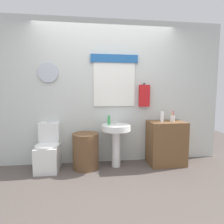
{
  "coord_description": "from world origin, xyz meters",
  "views": [
    {
      "loc": [
        -0.29,
        -2.18,
        1.29
      ],
      "look_at": [
        0.08,
        0.8,
        0.97
      ],
      "focal_mm": 28.79,
      "sensor_mm": 36.0,
      "label": 1
    }
  ],
  "objects_px": {
    "wooden_cabinet": "(166,143)",
    "pedestal_sink": "(116,135)",
    "toothbrush_cup": "(172,118)",
    "toilet": "(48,151)",
    "laundry_hamper": "(86,151)",
    "soap_bottle": "(109,120)",
    "lotion_bottle": "(162,117)"
  },
  "relations": [
    {
      "from": "soap_bottle",
      "to": "pedestal_sink",
      "type": "bearing_deg",
      "value": -22.62
    },
    {
      "from": "toothbrush_cup",
      "to": "pedestal_sink",
      "type": "bearing_deg",
      "value": -178.89
    },
    {
      "from": "pedestal_sink",
      "to": "lotion_bottle",
      "type": "bearing_deg",
      "value": -2.83
    },
    {
      "from": "toilet",
      "to": "laundry_hamper",
      "type": "bearing_deg",
      "value": -3.17
    },
    {
      "from": "toilet",
      "to": "wooden_cabinet",
      "type": "height_order",
      "value": "toilet"
    },
    {
      "from": "soap_bottle",
      "to": "lotion_bottle",
      "type": "xyz_separation_m",
      "value": [
        0.93,
        -0.09,
        0.05
      ]
    },
    {
      "from": "lotion_bottle",
      "to": "toothbrush_cup",
      "type": "height_order",
      "value": "toothbrush_cup"
    },
    {
      "from": "lotion_bottle",
      "to": "toothbrush_cup",
      "type": "bearing_deg",
      "value": 15.15
    },
    {
      "from": "toilet",
      "to": "toothbrush_cup",
      "type": "height_order",
      "value": "toothbrush_cup"
    },
    {
      "from": "toilet",
      "to": "laundry_hamper",
      "type": "relative_size",
      "value": 1.32
    },
    {
      "from": "pedestal_sink",
      "to": "lotion_bottle",
      "type": "xyz_separation_m",
      "value": [
        0.81,
        -0.04,
        0.31
      ]
    },
    {
      "from": "lotion_bottle",
      "to": "pedestal_sink",
      "type": "bearing_deg",
      "value": 177.17
    },
    {
      "from": "wooden_cabinet",
      "to": "pedestal_sink",
      "type": "bearing_deg",
      "value": 180.0
    },
    {
      "from": "pedestal_sink",
      "to": "soap_bottle",
      "type": "xyz_separation_m",
      "value": [
        -0.12,
        0.05,
        0.26
      ]
    },
    {
      "from": "pedestal_sink",
      "to": "soap_bottle",
      "type": "distance_m",
      "value": 0.29
    },
    {
      "from": "toothbrush_cup",
      "to": "toilet",
      "type": "bearing_deg",
      "value": 179.62
    },
    {
      "from": "pedestal_sink",
      "to": "soap_bottle",
      "type": "bearing_deg",
      "value": 157.38
    },
    {
      "from": "laundry_hamper",
      "to": "toothbrush_cup",
      "type": "relative_size",
      "value": 3.27
    },
    {
      "from": "soap_bottle",
      "to": "toothbrush_cup",
      "type": "height_order",
      "value": "toothbrush_cup"
    },
    {
      "from": "wooden_cabinet",
      "to": "soap_bottle",
      "type": "relative_size",
      "value": 4.97
    },
    {
      "from": "toilet",
      "to": "soap_bottle",
      "type": "height_order",
      "value": "soap_bottle"
    },
    {
      "from": "pedestal_sink",
      "to": "toothbrush_cup",
      "type": "height_order",
      "value": "toothbrush_cup"
    },
    {
      "from": "toothbrush_cup",
      "to": "lotion_bottle",
      "type": "bearing_deg",
      "value": -164.85
    },
    {
      "from": "wooden_cabinet",
      "to": "toothbrush_cup",
      "type": "xyz_separation_m",
      "value": [
        0.11,
        0.02,
        0.44
      ]
    },
    {
      "from": "toilet",
      "to": "laundry_hamper",
      "type": "height_order",
      "value": "toilet"
    },
    {
      "from": "toilet",
      "to": "soap_bottle",
      "type": "bearing_deg",
      "value": 0.85
    },
    {
      "from": "laundry_hamper",
      "to": "wooden_cabinet",
      "type": "bearing_deg",
      "value": 0.0
    },
    {
      "from": "lotion_bottle",
      "to": "toothbrush_cup",
      "type": "relative_size",
      "value": 0.98
    },
    {
      "from": "laundry_hamper",
      "to": "soap_bottle",
      "type": "xyz_separation_m",
      "value": [
        0.41,
        0.05,
        0.52
      ]
    },
    {
      "from": "toothbrush_cup",
      "to": "laundry_hamper",
      "type": "bearing_deg",
      "value": -179.26
    },
    {
      "from": "toilet",
      "to": "soap_bottle",
      "type": "xyz_separation_m",
      "value": [
        1.03,
        0.02,
        0.52
      ]
    },
    {
      "from": "pedestal_sink",
      "to": "wooden_cabinet",
      "type": "distance_m",
      "value": 0.93
    }
  ]
}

